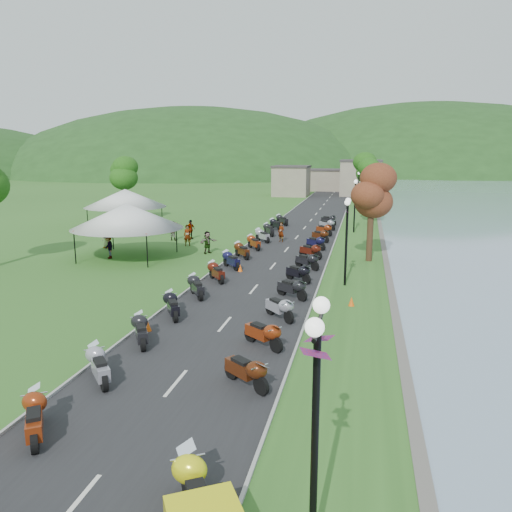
# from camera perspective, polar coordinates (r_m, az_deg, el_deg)

# --- Properties ---
(ground) EXTENTS (400.00, 400.00, 0.00)m
(ground) POSITION_cam_1_polar(r_m,az_deg,el_deg) (14.35, -15.34, -20.78)
(ground) COLOR #3E792B
(ground) RESTS_ON ground
(road) EXTENTS (7.00, 120.00, 0.02)m
(road) POSITION_cam_1_polar(r_m,az_deg,el_deg) (51.52, 5.58, 3.23)
(road) COLOR #272728
(road) RESTS_ON ground
(hills_backdrop) EXTENTS (360.00, 120.00, 76.00)m
(hills_backdrop) POSITION_cam_1_polar(r_m,az_deg,el_deg) (210.82, 10.87, 9.51)
(hills_backdrop) COLOR #285621
(hills_backdrop) RESTS_ON ground
(far_building) EXTENTS (18.00, 16.00, 5.00)m
(far_building) POSITION_cam_1_polar(r_m,az_deg,el_deg) (96.07, 7.67, 8.62)
(far_building) COLOR gray
(far_building) RESTS_ON ground
(yellow_trike) EXTENTS (2.81, 3.15, 1.22)m
(yellow_trike) POSITION_cam_1_polar(r_m,az_deg,el_deg) (11.54, -6.93, -25.75)
(yellow_trike) COLOR yellow
(yellow_trike) RESTS_ON ground
(moto_row_left) EXTENTS (2.60, 46.97, 1.10)m
(moto_row_left) POSITION_cam_1_polar(r_m,az_deg,el_deg) (31.60, -3.69, -1.18)
(moto_row_left) COLOR #331411
(moto_row_left) RESTS_ON ground
(moto_row_right) EXTENTS (2.60, 40.79, 1.10)m
(moto_row_right) POSITION_cam_1_polar(r_m,az_deg,el_deg) (35.00, 6.08, 0.05)
(moto_row_right) COLOR #331411
(moto_row_right) RESTS_ON ground
(streetlamp_near) EXTENTS (1.40, 1.40, 5.00)m
(streetlamp_near) POSITION_cam_1_polar(r_m,az_deg,el_deg) (9.66, 6.74, -20.39)
(streetlamp_near) COLOR black
(streetlamp_near) RESTS_ON ground
(vendor_tent_main) EXTENTS (5.39, 5.39, 4.00)m
(vendor_tent_main) POSITION_cam_1_polar(r_m,az_deg,el_deg) (37.60, -14.44, 2.80)
(vendor_tent_main) COLOR white
(vendor_tent_main) RESTS_ON ground
(vendor_tent_side) EXTENTS (5.45, 5.45, 4.00)m
(vendor_tent_side) POSITION_cam_1_polar(r_m,az_deg,el_deg) (52.35, -14.65, 5.23)
(vendor_tent_side) COLOR white
(vendor_tent_side) RESTS_ON ground
(tree_lakeside) EXTENTS (2.80, 2.80, 7.78)m
(tree_lakeside) POSITION_cam_1_polar(r_m,az_deg,el_deg) (35.93, 13.03, 5.51)
(tree_lakeside) COLOR #296818
(tree_lakeside) RESTS_ON ground
(pedestrian_a) EXTENTS (0.78, 0.70, 1.77)m
(pedestrian_a) POSITION_cam_1_polar(r_m,az_deg,el_deg) (41.76, -7.79, 1.15)
(pedestrian_a) COLOR slate
(pedestrian_a) RESTS_ON ground
(pedestrian_b) EXTENTS (0.88, 0.57, 1.70)m
(pedestrian_b) POSITION_cam_1_polar(r_m,az_deg,el_deg) (44.67, -9.44, 1.79)
(pedestrian_b) COLOR slate
(pedestrian_b) RESTS_ON ground
(pedestrian_c) EXTENTS (1.19, 1.15, 1.81)m
(pedestrian_c) POSITION_cam_1_polar(r_m,az_deg,el_deg) (38.04, -16.40, -0.27)
(pedestrian_c) COLOR slate
(pedestrian_c) RESTS_ON ground
(traffic_cone_near) EXTENTS (0.28, 0.28, 0.44)m
(traffic_cone_near) POSITION_cam_1_polar(r_m,az_deg,el_deg) (22.31, -12.21, -7.89)
(traffic_cone_near) COLOR #F2590C
(traffic_cone_near) RESTS_ON ground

